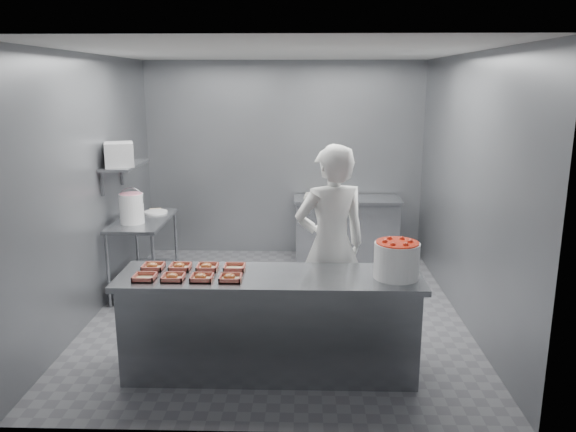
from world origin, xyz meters
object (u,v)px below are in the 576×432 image
at_px(tray_6, 207,267).
at_px(glaze_bucket, 132,208).
at_px(tray_1, 173,277).
at_px(tray_7, 235,267).
at_px(tray_0, 145,277).
at_px(tray_2, 202,277).
at_px(tray_3, 230,277).
at_px(back_counter, 346,229).
at_px(tray_5, 180,266).
at_px(strawberry_tub, 397,259).
at_px(worker, 331,246).
at_px(prep_table, 144,243).
at_px(appliance, 119,154).
at_px(tray_4, 153,266).
at_px(service_counter, 270,323).

bearing_deg(tray_6, glaze_bucket, 125.40).
bearing_deg(tray_6, tray_1, -131.45).
relative_size(tray_1, tray_7, 1.00).
height_order(tray_0, tray_6, tray_6).
xyz_separation_m(tray_2, tray_3, (0.24, 0.00, 0.00)).
distance_m(back_counter, tray_5, 3.58).
distance_m(tray_7, strawberry_tub, 1.40).
relative_size(tray_2, worker, 0.10).
bearing_deg(prep_table, worker, -31.38).
distance_m(tray_0, appliance, 2.21).
relative_size(prep_table, tray_4, 6.40).
relative_size(tray_2, tray_6, 1.00).
bearing_deg(tray_4, appliance, 115.39).
bearing_deg(prep_table, glaze_bucket, -105.57).
height_order(service_counter, glaze_bucket, glaze_bucket).
bearing_deg(appliance, service_counter, -62.96).
relative_size(back_counter, appliance, 4.19).
xyz_separation_m(tray_7, appliance, (-1.50, 1.64, 0.78)).
height_order(worker, appliance, worker).
distance_m(worker, appliance, 2.74).
bearing_deg(appliance, tray_4, -83.25).
distance_m(back_counter, tray_3, 3.63).
bearing_deg(appliance, tray_6, -71.15).
relative_size(back_counter, tray_0, 8.01).
distance_m(tray_3, glaze_bucket, 2.34).
distance_m(service_counter, tray_4, 1.15).
bearing_deg(strawberry_tub, tray_5, 174.83).
bearing_deg(tray_5, prep_table, 115.08).
relative_size(tray_5, strawberry_tub, 0.50).
xyz_separation_m(back_counter, appliance, (-2.72, -1.47, 1.25)).
bearing_deg(service_counter, appliance, 135.67).
distance_m(tray_1, tray_7, 0.55).
bearing_deg(tray_3, back_counter, 70.17).
xyz_separation_m(back_counter, strawberry_tub, (0.17, -3.28, 0.61)).
height_order(service_counter, tray_0, tray_0).
bearing_deg(strawberry_tub, appliance, 147.90).
bearing_deg(glaze_bucket, worker, -26.79).
bearing_deg(tray_6, service_counter, -13.62).
bearing_deg(tray_4, tray_7, 0.00).
xyz_separation_m(tray_0, tray_5, (0.24, 0.27, 0.00)).
xyz_separation_m(tray_4, glaze_bucket, (-0.67, 1.61, 0.16)).
distance_m(back_counter, worker, 2.71).
xyz_separation_m(prep_table, tray_7, (1.33, -1.81, 0.33)).
height_order(back_counter, strawberry_tub, strawberry_tub).
height_order(strawberry_tub, appliance, appliance).
xyz_separation_m(worker, strawberry_tub, (0.52, -0.64, 0.09)).
bearing_deg(service_counter, tray_1, -170.37).
relative_size(tray_7, worker, 0.10).
height_order(tray_4, appliance, appliance).
relative_size(tray_4, glaze_bucket, 0.44).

